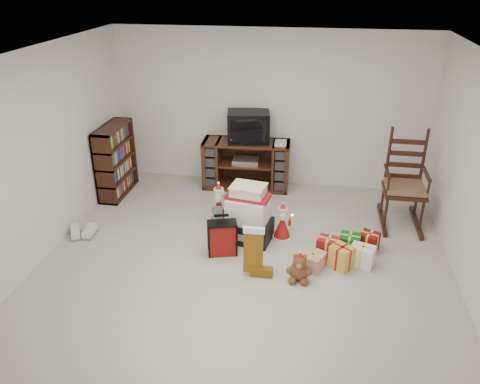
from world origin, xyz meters
name	(u,v)px	position (x,y,z in m)	size (l,w,h in m)	color
room	(245,171)	(0.00, 0.00, 1.25)	(5.01, 5.01, 2.51)	#B6B1A7
tv_stand	(246,164)	(-0.33, 2.22, 0.40)	(1.41, 0.55, 0.79)	#4A2115
bookshelf	(116,162)	(-2.32, 1.66, 0.54)	(0.31, 0.92, 1.12)	#36190E
rocking_chair	(403,191)	(2.02, 1.45, 0.48)	(0.56, 0.92, 1.40)	#36190E
gift_pile	(248,217)	(-0.05, 0.59, 0.34)	(0.68, 0.54, 0.77)	black
red_suitcase	(222,238)	(-0.31, 0.19, 0.23)	(0.38, 0.27, 0.53)	maroon
stocking	(253,251)	(0.13, -0.17, 0.31)	(0.29, 0.12, 0.62)	#0C6F10
teddy_bear	(299,269)	(0.68, -0.21, 0.15)	(0.23, 0.21, 0.35)	brown
santa_figurine	(282,225)	(0.40, 0.69, 0.21)	(0.26, 0.25, 0.53)	#B31613
mrs_claus_figurine	(219,208)	(-0.52, 0.96, 0.24)	(0.30, 0.29, 0.63)	#B31613
sneaker_pair	(83,233)	(-2.27, 0.29, 0.05)	(0.37, 0.31, 0.10)	white
gift_cluster	(344,251)	(1.21, 0.31, 0.12)	(0.72, 1.01, 0.25)	#A31218
crt_television	(248,127)	(-0.30, 2.25, 1.03)	(0.72, 0.57, 0.48)	black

